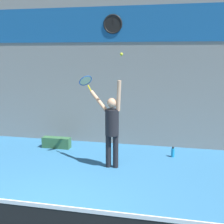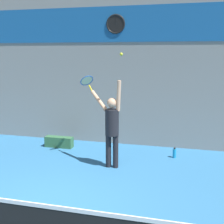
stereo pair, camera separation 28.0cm
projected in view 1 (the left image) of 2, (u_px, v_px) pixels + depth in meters
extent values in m
plane|color=teal|center=(36.00, 219.00, 5.10)|extent=(18.00, 18.00, 0.00)
cube|color=gray|center=(104.00, 59.00, 9.01)|extent=(18.00, 0.10, 5.00)
cube|color=#195B9E|center=(103.00, 24.00, 8.78)|extent=(7.68, 0.02, 0.97)
cylinder|color=black|center=(113.00, 24.00, 8.69)|extent=(0.49, 0.02, 0.49)
torus|color=black|center=(113.00, 24.00, 8.69)|extent=(0.54, 0.05, 0.54)
cube|color=black|center=(113.00, 21.00, 8.67)|extent=(0.02, 0.01, 0.20)
cylinder|color=black|center=(108.00, 151.00, 7.36)|extent=(0.13, 0.13, 0.78)
cylinder|color=black|center=(116.00, 151.00, 7.32)|extent=(0.13, 0.13, 0.78)
cylinder|color=black|center=(112.00, 122.00, 7.21)|extent=(0.32, 0.32, 0.61)
sphere|color=#D8A884|center=(112.00, 103.00, 7.12)|extent=(0.23, 0.23, 0.23)
cylinder|color=#D8A884|center=(119.00, 96.00, 7.04)|extent=(0.16, 0.15, 0.70)
cylinder|color=#D8A884|center=(99.00, 101.00, 7.38)|extent=(0.55, 0.47, 0.45)
cylinder|color=yellow|center=(90.00, 88.00, 7.62)|extent=(0.16, 0.15, 0.17)
torus|color=#1E51A5|center=(86.00, 81.00, 7.75)|extent=(0.41, 0.42, 0.27)
cylinder|color=beige|center=(86.00, 81.00, 7.75)|extent=(0.34, 0.35, 0.22)
sphere|color=#CCDB2D|center=(121.00, 54.00, 6.81)|extent=(0.07, 0.07, 0.07)
cylinder|color=#198CCC|center=(173.00, 153.00, 8.11)|extent=(0.09, 0.09, 0.23)
cylinder|color=black|center=(173.00, 148.00, 8.09)|extent=(0.05, 0.05, 0.04)
cube|color=#33663F|center=(57.00, 143.00, 8.90)|extent=(0.81, 0.24, 0.30)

